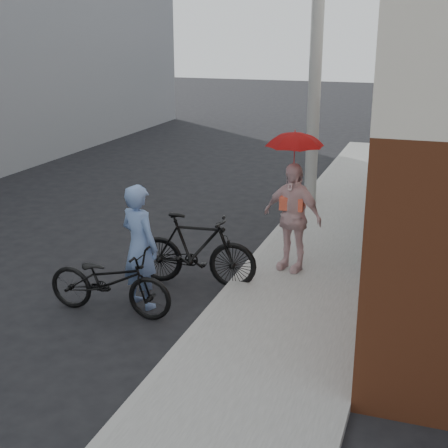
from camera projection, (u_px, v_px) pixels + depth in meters
The scene contains 11 objects.
ground at pixel (159, 299), 9.57m from camera, with size 80.00×80.00×0.00m, color black.
sidewalk at pixel (320, 267), 10.69m from camera, with size 2.20×24.00×0.12m, color gray.
curb at pixel (255, 259), 11.06m from camera, with size 0.12×24.00×0.12m, color #9E9E99.
utility_pole at pixel (316, 50), 13.56m from camera, with size 0.28×0.28×7.00m, color #9E9E99.
officer at pixel (140, 246), 9.09m from camera, with size 0.68×0.45×1.87m, color #6A87BD.
bike_left at pixel (110, 281), 8.96m from camera, with size 0.67×1.92×1.01m, color black.
bike_right at pixel (196, 250), 9.93m from camera, with size 0.56×1.98×1.19m, color black.
kimono_woman at pixel (292, 217), 10.19m from camera, with size 1.06×0.44×1.80m, color beige.
parasol at pixel (295, 139), 9.80m from camera, with size 0.89×0.89×0.78m, color red.
planter at pixel (378, 252), 10.93m from camera, with size 0.35×0.35×0.18m, color black.
potted_plant at pixel (379, 233), 10.82m from camera, with size 0.50×0.43×0.55m, color #2A6933.
Camera 1 is at (3.81, -7.95, 4.00)m, focal length 50.00 mm.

